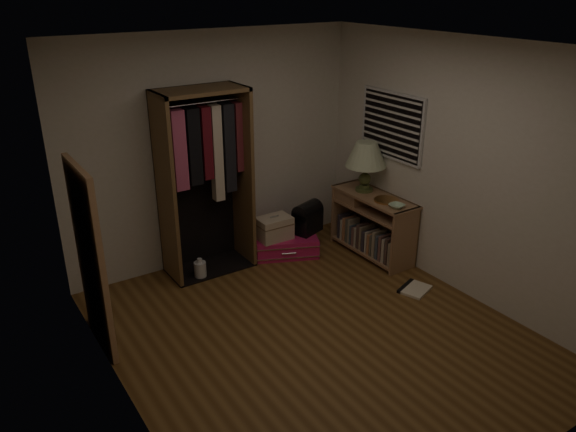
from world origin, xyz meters
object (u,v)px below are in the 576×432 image
object	(u,v)px
train_case	(274,228)
table_lamp	(366,155)
open_wardrobe	(205,166)
black_bag	(307,217)
floor_mirror	(91,259)
console_bookshelf	(370,223)
pink_suitcase	(285,243)
white_jug	(200,270)

from	to	relation	value
train_case	table_lamp	distance (m)	1.36
open_wardrobe	black_bag	xyz separation A→B (m)	(1.18, -0.24, -0.78)
floor_mirror	train_case	xyz separation A→B (m)	(2.23, 0.58, -0.48)
console_bookshelf	pink_suitcase	distance (m)	1.05
pink_suitcase	black_bag	xyz separation A→B (m)	(0.27, -0.07, 0.31)
open_wardrobe	pink_suitcase	distance (m)	1.44
floor_mirror	open_wardrobe	bearing A→B (deg)	27.58
open_wardrobe	pink_suitcase	world-z (taller)	open_wardrobe
table_lamp	train_case	bearing A→B (deg)	158.85
console_bookshelf	black_bag	distance (m)	0.75
floor_mirror	white_jug	bearing A→B (deg)	25.09
console_bookshelf	floor_mirror	bearing A→B (deg)	-179.30
train_case	black_bag	bearing A→B (deg)	-6.53
pink_suitcase	table_lamp	xyz separation A→B (m)	(0.85, -0.41, 1.07)
black_bag	floor_mirror	bearing A→B (deg)	172.40
open_wardrobe	train_case	size ratio (longest dim) A/B	5.04
floor_mirror	pink_suitcase	world-z (taller)	floor_mirror
floor_mirror	pink_suitcase	size ratio (longest dim) A/B	1.86
open_wardrobe	console_bookshelf	bearing A→B (deg)	-22.65
train_case	pink_suitcase	bearing A→B (deg)	6.10
console_bookshelf	table_lamp	bearing A→B (deg)	87.85
train_case	floor_mirror	bearing A→B (deg)	-164.60
floor_mirror	black_bag	size ratio (longest dim) A/B	4.20
console_bookshelf	black_bag	world-z (taller)	console_bookshelf
console_bookshelf	train_case	world-z (taller)	console_bookshelf
black_bag	train_case	bearing A→B (deg)	153.95
open_wardrobe	table_lamp	size ratio (longest dim) A/B	3.44
table_lamp	black_bag	bearing A→B (deg)	149.73
floor_mirror	black_bag	bearing A→B (deg)	11.22
open_wardrobe	table_lamp	xyz separation A→B (m)	(1.76, -0.58, -0.02)
black_bag	pink_suitcase	bearing A→B (deg)	146.54
console_bookshelf	white_jug	world-z (taller)	console_bookshelf
open_wardrobe	train_case	bearing A→B (deg)	-14.19
floor_mirror	pink_suitcase	xyz separation A→B (m)	(2.39, 0.60, -0.73)
console_bookshelf	table_lamp	world-z (taller)	table_lamp
pink_suitcase	table_lamp	distance (m)	1.43
console_bookshelf	black_bag	xyz separation A→B (m)	(-0.57, 0.49, 0.03)
console_bookshelf	floor_mirror	distance (m)	3.27
pink_suitcase	white_jug	bearing A→B (deg)	-155.36
open_wardrobe	pink_suitcase	size ratio (longest dim) A/B	2.24
floor_mirror	train_case	world-z (taller)	floor_mirror
console_bookshelf	open_wardrobe	distance (m)	2.07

